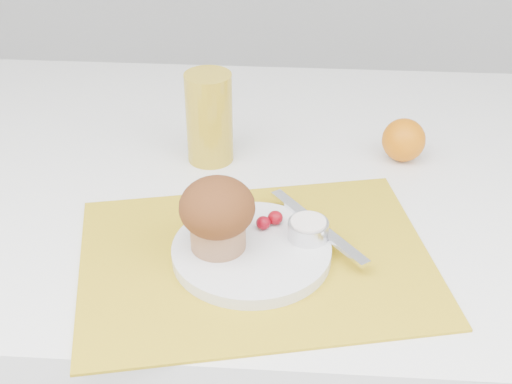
# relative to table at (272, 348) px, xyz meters

# --- Properties ---
(table) EXTENTS (1.20, 0.80, 0.75)m
(table) POSITION_rel_table_xyz_m (0.00, 0.00, 0.00)
(table) COLOR white
(table) RESTS_ON ground
(placemat) EXTENTS (0.50, 0.41, 0.00)m
(placemat) POSITION_rel_table_xyz_m (-0.01, -0.22, 0.38)
(placemat) COLOR gold
(placemat) RESTS_ON table
(plate) EXTENTS (0.23, 0.23, 0.02)m
(plate) POSITION_rel_table_xyz_m (-0.02, -0.21, 0.39)
(plate) COLOR silver
(plate) RESTS_ON placemat
(ramekin) EXTENTS (0.06, 0.06, 0.02)m
(ramekin) POSITION_rel_table_xyz_m (0.05, -0.19, 0.41)
(ramekin) COLOR silver
(ramekin) RESTS_ON plate
(cream) EXTENTS (0.05, 0.05, 0.01)m
(cream) POSITION_rel_table_xyz_m (0.05, -0.19, 0.42)
(cream) COLOR white
(cream) RESTS_ON ramekin
(raspberry_near) EXTENTS (0.02, 0.02, 0.02)m
(raspberry_near) POSITION_rel_table_xyz_m (-0.01, -0.17, 0.40)
(raspberry_near) COLOR #5C020C
(raspberry_near) RESTS_ON plate
(raspberry_far) EXTENTS (0.02, 0.02, 0.02)m
(raspberry_far) POSITION_rel_table_xyz_m (0.01, -0.16, 0.40)
(raspberry_far) COLOR #5E0209
(raspberry_far) RESTS_ON plate
(butter_knife) EXTENTS (0.13, 0.16, 0.00)m
(butter_knife) POSITION_rel_table_xyz_m (0.06, -0.17, 0.40)
(butter_knife) COLOR silver
(butter_knife) RESTS_ON plate
(orange) EXTENTS (0.07, 0.07, 0.07)m
(orange) POSITION_rel_table_xyz_m (0.20, 0.05, 0.41)
(orange) COLOR orange
(orange) RESTS_ON table
(juice_glass) EXTENTS (0.09, 0.09, 0.14)m
(juice_glass) POSITION_rel_table_xyz_m (-0.10, 0.03, 0.45)
(juice_glass) COLOR gold
(juice_glass) RESTS_ON table
(muffin) EXTENTS (0.09, 0.09, 0.10)m
(muffin) POSITION_rel_table_xyz_m (-0.06, -0.22, 0.45)
(muffin) COLOR #A97752
(muffin) RESTS_ON plate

